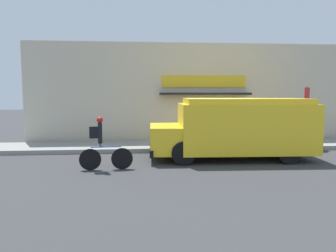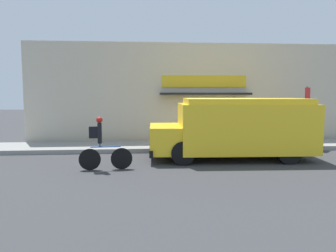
% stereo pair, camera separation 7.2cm
% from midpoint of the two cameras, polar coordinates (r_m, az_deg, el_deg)
% --- Properties ---
extents(ground_plane, '(70.00, 70.00, 0.00)m').
position_cam_midpoint_polar(ground_plane, '(13.47, 8.76, -4.50)').
color(ground_plane, '#38383A').
extents(sidewalk, '(28.00, 2.18, 0.18)m').
position_cam_midpoint_polar(sidewalk, '(14.50, 7.76, -3.39)').
color(sidewalk, gray).
rests_on(sidewalk, ground_plane).
extents(storefront, '(16.77, 0.87, 4.71)m').
position_cam_midpoint_polar(storefront, '(15.72, 6.73, 5.65)').
color(storefront, beige).
rests_on(storefront, ground_plane).
extents(school_bus, '(5.88, 2.93, 2.19)m').
position_cam_midpoint_polar(school_bus, '(12.14, 12.00, -0.19)').
color(school_bus, yellow).
rests_on(school_bus, ground_plane).
extents(cyclist, '(1.65, 0.21, 1.67)m').
position_cam_midpoint_polar(cyclist, '(10.36, -11.28, -3.24)').
color(cyclist, black).
rests_on(cyclist, ground_plane).
extents(stop_sign_post, '(0.45, 0.45, 2.49)m').
position_cam_midpoint_polar(stop_sign_post, '(15.27, 23.14, 3.27)').
color(stop_sign_post, slate).
rests_on(stop_sign_post, sidewalk).
extents(trash_bin, '(0.58, 0.58, 0.75)m').
position_cam_midpoint_polar(trash_bin, '(14.80, 8.78, -1.41)').
color(trash_bin, '#38383D').
rests_on(trash_bin, sidewalk).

